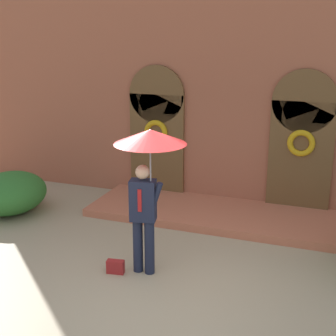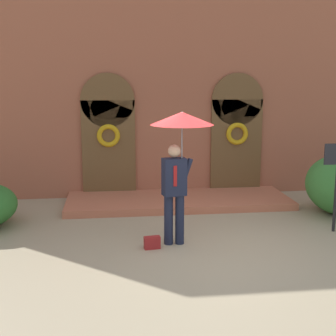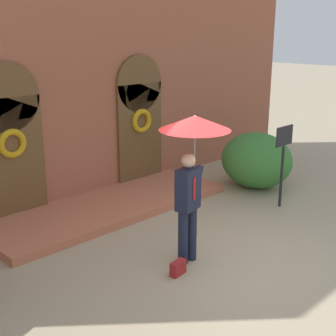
% 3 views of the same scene
% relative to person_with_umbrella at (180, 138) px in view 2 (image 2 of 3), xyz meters
% --- Properties ---
extents(ground_plane, '(80.00, 80.00, 0.00)m').
position_rel_person_with_umbrella_xyz_m(ground_plane, '(0.36, -0.41, -1.91)').
color(ground_plane, tan).
extents(building_facade, '(14.00, 2.30, 5.60)m').
position_rel_person_with_umbrella_xyz_m(building_facade, '(0.36, 3.74, 0.77)').
color(building_facade, '#9E563D').
rests_on(building_facade, ground).
extents(person_with_umbrella, '(1.10, 1.10, 2.36)m').
position_rel_person_with_umbrella_xyz_m(person_with_umbrella, '(0.00, 0.00, 0.00)').
color(person_with_umbrella, '#191E33').
rests_on(person_with_umbrella, ground).
extents(handbag, '(0.29, 0.16, 0.22)m').
position_rel_person_with_umbrella_xyz_m(handbag, '(-0.51, -0.20, -1.80)').
color(handbag, maroon).
rests_on(handbag, ground).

